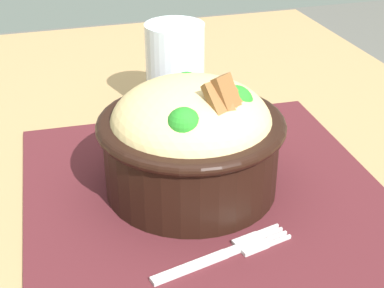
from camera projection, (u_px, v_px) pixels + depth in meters
The scene contains 4 objects.
placemat at pixel (215, 212), 0.55m from camera, with size 0.43×0.36×0.00m, color #47191E.
bowl at pixel (192, 137), 0.56m from camera, with size 0.20×0.20×0.13m.
fork at pixel (229, 252), 0.49m from camera, with size 0.05×0.13×0.00m.
drinking_glass at pixel (175, 74), 0.73m from camera, with size 0.07×0.07×0.12m.
Camera 1 is at (0.39, -0.14, 1.05)m, focal length 53.67 mm.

